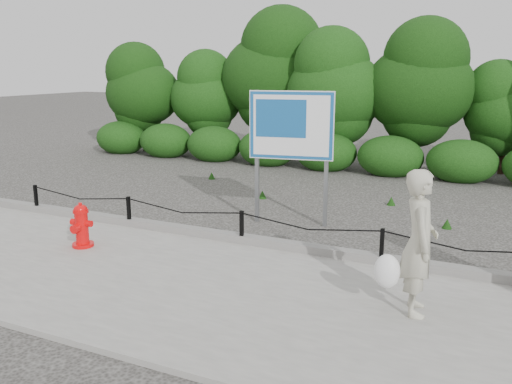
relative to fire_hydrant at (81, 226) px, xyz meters
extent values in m
plane|color=#2D2B28|center=(2.45, 1.36, -0.46)|extent=(90.00, 90.00, 0.00)
cube|color=gray|center=(2.45, -0.64, -0.42)|extent=(14.00, 4.00, 0.08)
cube|color=slate|center=(2.45, 1.41, -0.31)|extent=(14.00, 0.22, 0.14)
cube|color=black|center=(-2.55, 1.36, -0.08)|extent=(0.06, 0.06, 0.60)
cube|color=black|center=(-0.05, 1.36, -0.08)|extent=(0.06, 0.06, 0.60)
cube|color=black|center=(2.45, 1.36, -0.08)|extent=(0.06, 0.06, 0.60)
cube|color=black|center=(4.95, 1.36, -0.08)|extent=(0.06, 0.06, 0.60)
cylinder|color=black|center=(-1.30, 1.36, 0.14)|extent=(2.50, 0.02, 0.02)
cylinder|color=black|center=(1.20, 1.36, 0.14)|extent=(2.50, 0.02, 0.02)
cylinder|color=black|center=(3.70, 1.36, 0.14)|extent=(2.50, 0.02, 0.02)
cylinder|color=black|center=(6.20, 1.36, 0.14)|extent=(2.50, 0.02, 0.02)
cylinder|color=black|center=(-6.05, 9.96, 0.53)|extent=(0.18, 0.18, 1.97)
ellipsoid|color=#1E5313|center=(-6.05, 9.96, 1.91)|extent=(2.92, 2.52, 3.16)
cylinder|color=black|center=(-3.55, 10.36, 0.46)|extent=(0.18, 0.18, 1.83)
ellipsoid|color=#1E5313|center=(-3.55, 10.36, 1.74)|extent=(2.72, 2.35, 2.94)
cylinder|color=black|center=(-1.05, 10.76, 0.80)|extent=(0.18, 0.18, 2.53)
ellipsoid|color=#1E5313|center=(-1.05, 10.76, 2.57)|extent=(3.74, 3.23, 4.04)
cylinder|color=black|center=(1.45, 9.96, 0.61)|extent=(0.18, 0.18, 2.14)
ellipsoid|color=#1E5313|center=(1.45, 9.96, 2.12)|extent=(3.17, 2.75, 3.43)
cylinder|color=black|center=(3.95, 10.36, 0.67)|extent=(0.18, 0.18, 2.25)
ellipsoid|color=#1E5313|center=(3.95, 10.36, 2.25)|extent=(3.34, 2.88, 3.61)
cylinder|color=black|center=(6.45, 10.76, 0.36)|extent=(0.18, 0.18, 1.64)
ellipsoid|color=#1E5313|center=(6.45, 10.76, 1.51)|extent=(2.43, 2.10, 2.63)
cylinder|color=red|center=(0.00, 0.01, -0.35)|extent=(0.41, 0.41, 0.06)
cylinder|color=red|center=(0.00, 0.01, -0.04)|extent=(0.25, 0.25, 0.56)
cylinder|color=red|center=(0.00, 0.01, 0.26)|extent=(0.29, 0.29, 0.05)
ellipsoid|color=red|center=(0.00, 0.01, 0.29)|extent=(0.26, 0.26, 0.18)
cylinder|color=red|center=(0.00, 0.01, 0.39)|extent=(0.07, 0.07, 0.05)
cylinder|color=red|center=(-0.15, -0.01, 0.05)|extent=(0.11, 0.12, 0.11)
cylinder|color=red|center=(0.15, 0.02, 0.05)|extent=(0.11, 0.12, 0.11)
cylinder|color=red|center=(0.02, -0.16, -0.01)|extent=(0.17, 0.14, 0.15)
cylinder|color=slate|center=(-0.03, -0.13, -0.09)|extent=(0.01, 0.05, 0.12)
imported|color=#B5B29B|center=(5.73, -0.16, 0.56)|extent=(0.60, 0.77, 1.88)
ellipsoid|color=white|center=(5.38, -0.31, 0.17)|extent=(0.34, 0.26, 0.45)
cube|color=slate|center=(1.98, 3.01, 0.90)|extent=(0.09, 0.09, 2.71)
cube|color=slate|center=(3.38, 3.27, 0.90)|extent=(0.09, 0.09, 2.71)
cube|color=white|center=(2.69, 3.09, 1.58)|extent=(1.68, 0.37, 1.36)
cube|color=#145292|center=(2.69, 3.06, 1.58)|extent=(1.63, 0.31, 1.32)
cube|color=#145292|center=(2.50, 3.01, 1.71)|extent=(1.00, 0.19, 0.75)
camera|label=1|loc=(6.64, -6.89, 2.73)|focal=38.00mm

